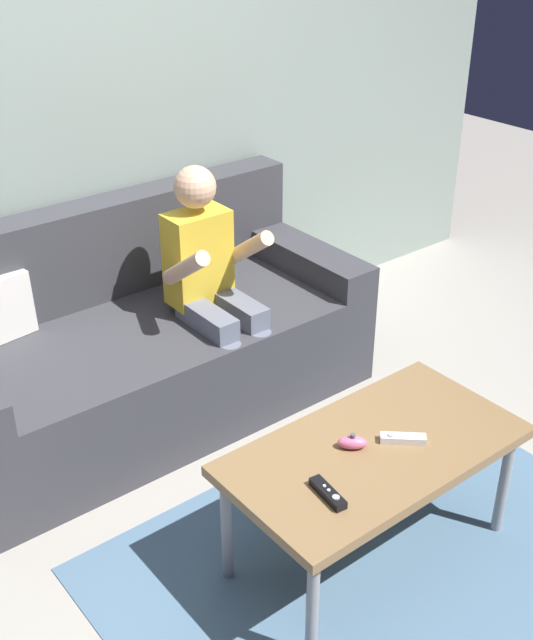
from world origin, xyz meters
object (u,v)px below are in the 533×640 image
object	(u,v)px
person_seated_on_couch	(212,281)
game_remote_black_far_corner	(328,493)
game_remote_white_near_edge	(403,439)
couch	(142,345)
coffee_table	(374,457)
nunchuk_pink	(352,443)

from	to	relation	value
person_seated_on_couch	game_remote_black_far_corner	world-z (taller)	person_seated_on_couch
game_remote_white_near_edge	game_remote_black_far_corner	xyz separation A→B (m)	(-0.35, -0.04, 0.00)
couch	game_remote_black_far_corner	bearing A→B (deg)	-96.08
game_remote_black_far_corner	game_remote_white_near_edge	bearing A→B (deg)	6.83
person_seated_on_couch	couch	bearing A→B (deg)	141.75
coffee_table	game_remote_white_near_edge	distance (m)	0.10
couch	game_remote_white_near_edge	xyz separation A→B (m)	(0.21, -1.23, 0.16)
couch	game_remote_white_near_edge	size ratio (longest dim) A/B	13.87
coffee_table	game_remote_white_near_edge	size ratio (longest dim) A/B	7.37
nunchuk_pink	couch	bearing A→B (deg)	93.44
game_remote_black_far_corner	coffee_table	bearing A→B (deg)	16.71
game_remote_white_near_edge	game_remote_black_far_corner	size ratio (longest dim) A/B	0.89
couch	person_seated_on_couch	size ratio (longest dim) A/B	1.74
couch	coffee_table	bearing A→B (deg)	-83.71
couch	nunchuk_pink	size ratio (longest dim) A/B	18.33
couch	coffee_table	size ratio (longest dim) A/B	1.88
nunchuk_pink	game_remote_black_far_corner	distance (m)	0.24
couch	coffee_table	xyz separation A→B (m)	(0.13, -1.19, 0.11)
nunchuk_pink	game_remote_black_far_corner	world-z (taller)	nunchuk_pink
coffee_table	game_remote_white_near_edge	bearing A→B (deg)	-25.37
person_seated_on_couch	nunchuk_pink	bearing A→B (deg)	-99.59
game_remote_white_near_edge	couch	bearing A→B (deg)	99.79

